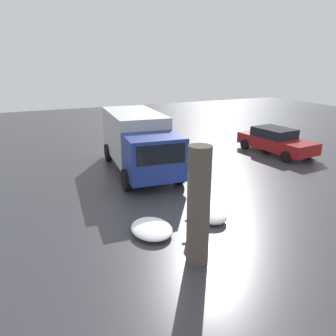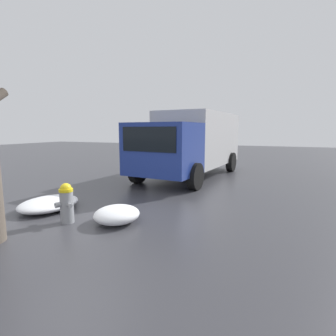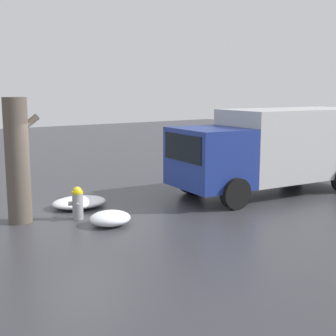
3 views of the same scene
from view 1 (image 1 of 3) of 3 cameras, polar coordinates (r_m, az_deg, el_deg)
name	(u,v)px [view 1 (image 1 of 3)]	position (r m, az deg, el deg)	size (l,w,h in m)	color
ground_plane	(192,233)	(10.30, 4.22, -11.27)	(60.00, 60.00, 0.00)	#38383D
fire_hydrant	(192,220)	(10.09, 4.28, -9.10)	(0.39, 0.46, 0.86)	gray
tree_trunk	(198,206)	(8.31, 5.32, -6.56)	(0.90, 0.59, 3.15)	brown
delivery_truck	(138,140)	(15.70, -5.23, 4.93)	(6.88, 3.11, 2.70)	navy
parked_car	(276,140)	(19.72, 18.25, 4.57)	(4.68, 2.32, 1.43)	maroon
snow_pile_by_hydrant	(152,229)	(10.24, -2.88, -10.51)	(1.56, 1.23, 0.30)	white
snow_pile_curbside	(212,216)	(10.99, 7.65, -8.37)	(1.02, 0.95, 0.36)	white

